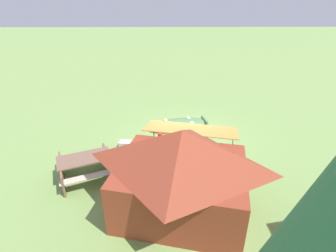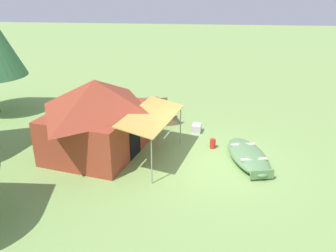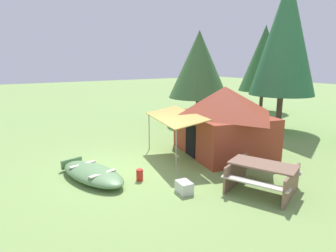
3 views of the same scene
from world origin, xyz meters
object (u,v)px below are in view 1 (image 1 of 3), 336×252
Objects in this scene: cooler_box at (125,145)px; fuel_can at (160,137)px; canvas_cabin_tent at (181,170)px; picnic_table at (85,165)px; beached_rowboat at (179,124)px.

fuel_can is at bearing -156.12° from cooler_box.
canvas_cabin_tent is at bearing 99.33° from fuel_can.
cooler_box is 1.45m from fuel_can.
picnic_table is 4.73× the size of cooler_box.
fuel_can is (-1.33, -0.59, 0.01)m from cooler_box.
cooler_box is at bearing 23.88° from fuel_can.
picnic_table is at bearing 47.62° from beached_rowboat.
picnic_table reaches higher than cooler_box.
canvas_cabin_tent is 2.16× the size of picnic_table.
beached_rowboat is 6.28× the size of cooler_box.
fuel_can is (0.62, -3.75, -1.10)m from canvas_cabin_tent.
beached_rowboat is 1.37m from fuel_can.
picnic_table is (2.95, -1.40, -0.80)m from canvas_cabin_tent.
picnic_table is (3.15, 3.45, 0.28)m from beached_rowboat.
beached_rowboat is at bearing -126.53° from fuel_can.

